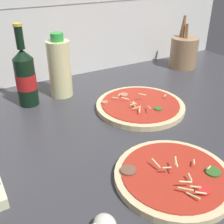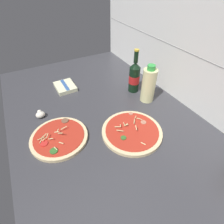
{
  "view_description": "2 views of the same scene",
  "coord_description": "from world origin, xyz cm",
  "px_view_note": "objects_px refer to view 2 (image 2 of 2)",
  "views": [
    {
      "loc": [
        -34.28,
        -57.6,
        44.47
      ],
      "look_at": [
        -1.67,
        0.29,
        8.23
      ],
      "focal_mm": 45.0,
      "sensor_mm": 36.0,
      "label": 1
    },
    {
      "loc": [
        57.44,
        -27.61,
        63.23
      ],
      "look_at": [
        -1.23,
        4.0,
        6.33
      ],
      "focal_mm": 28.0,
      "sensor_mm": 36.0,
      "label": 2
    }
  ],
  "objects_px": {
    "mushroom_left": "(40,114)",
    "dish_towel": "(65,87)",
    "oil_bottle": "(149,85)",
    "pizza_near": "(59,138)",
    "pizza_far": "(132,131)",
    "beer_bottle": "(134,77)"
  },
  "relations": [
    {
      "from": "mushroom_left",
      "to": "dish_towel",
      "type": "distance_m",
      "value": 0.28
    },
    {
      "from": "oil_bottle",
      "to": "pizza_near",
      "type": "bearing_deg",
      "value": -83.75
    },
    {
      "from": "pizza_near",
      "to": "oil_bottle",
      "type": "height_order",
      "value": "oil_bottle"
    },
    {
      "from": "pizza_far",
      "to": "oil_bottle",
      "type": "distance_m",
      "value": 0.3
    },
    {
      "from": "pizza_near",
      "to": "mushroom_left",
      "type": "height_order",
      "value": "pizza_near"
    },
    {
      "from": "pizza_near",
      "to": "mushroom_left",
      "type": "distance_m",
      "value": 0.2
    },
    {
      "from": "oil_bottle",
      "to": "dish_towel",
      "type": "distance_m",
      "value": 0.52
    },
    {
      "from": "pizza_far",
      "to": "mushroom_left",
      "type": "relative_size",
      "value": 5.77
    },
    {
      "from": "beer_bottle",
      "to": "mushroom_left",
      "type": "distance_m",
      "value": 0.56
    },
    {
      "from": "pizza_near",
      "to": "dish_towel",
      "type": "relative_size",
      "value": 1.75
    },
    {
      "from": "pizza_far",
      "to": "beer_bottle",
      "type": "bearing_deg",
      "value": 145.46
    },
    {
      "from": "oil_bottle",
      "to": "dish_towel",
      "type": "height_order",
      "value": "oil_bottle"
    },
    {
      "from": "pizza_far",
      "to": "oil_bottle",
      "type": "height_order",
      "value": "oil_bottle"
    },
    {
      "from": "beer_bottle",
      "to": "oil_bottle",
      "type": "relative_size",
      "value": 1.2
    },
    {
      "from": "pizza_near",
      "to": "pizza_far",
      "type": "xyz_separation_m",
      "value": [
        0.12,
        0.31,
        0.0
      ]
    },
    {
      "from": "beer_bottle",
      "to": "oil_bottle",
      "type": "distance_m",
      "value": 0.12
    },
    {
      "from": "beer_bottle",
      "to": "dish_towel",
      "type": "height_order",
      "value": "beer_bottle"
    },
    {
      "from": "pizza_near",
      "to": "dish_towel",
      "type": "height_order",
      "value": "pizza_near"
    },
    {
      "from": "mushroom_left",
      "to": "dish_towel",
      "type": "height_order",
      "value": "mushroom_left"
    },
    {
      "from": "beer_bottle",
      "to": "mushroom_left",
      "type": "relative_size",
      "value": 5.33
    },
    {
      "from": "beer_bottle",
      "to": "oil_bottle",
      "type": "xyz_separation_m",
      "value": [
        0.12,
        0.01,
        0.0
      ]
    },
    {
      "from": "pizza_far",
      "to": "mushroom_left",
      "type": "bearing_deg",
      "value": -132.05
    }
  ]
}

